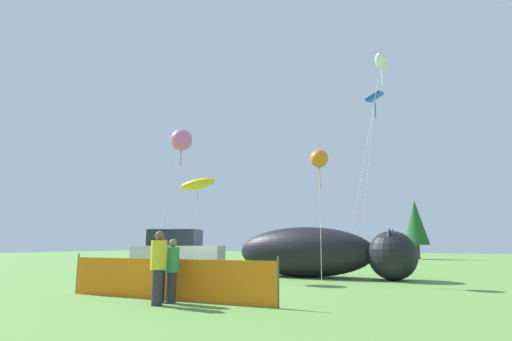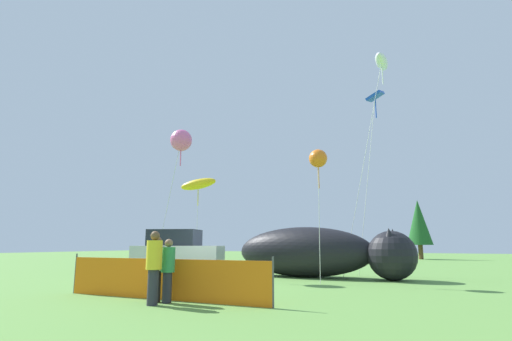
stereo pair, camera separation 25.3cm
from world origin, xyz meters
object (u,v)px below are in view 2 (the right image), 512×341
(kite_white_ghost, at_px, (382,62))
(kite_blue_box, at_px, (375,100))
(folding_chair, at_px, (236,272))
(spectator_in_grey_shirt, at_px, (168,268))
(kite_yellow_hero, at_px, (198,184))
(kite_orange_flower, at_px, (318,159))
(parked_car, at_px, (178,255))
(kite_pink_octopus, at_px, (181,141))
(spectator_in_blue_shirt, at_px, (157,266))
(inflatable_cat, at_px, (318,254))
(spectator_in_black_shirt, at_px, (154,264))

(kite_white_ghost, bearing_deg, kite_blue_box, 120.39)
(folding_chair, distance_m, spectator_in_grey_shirt, 3.87)
(kite_yellow_hero, height_order, kite_orange_flower, kite_orange_flower)
(folding_chair, bearing_deg, parked_car, -158.28)
(kite_white_ghost, bearing_deg, folding_chair, -115.64)
(kite_yellow_hero, bearing_deg, folding_chair, -45.92)
(kite_blue_box, bearing_deg, parked_car, -134.45)
(kite_white_ghost, height_order, kite_orange_flower, kite_white_ghost)
(kite_orange_flower, distance_m, kite_pink_octopus, 7.05)
(kite_yellow_hero, distance_m, kite_orange_flower, 9.06)
(spectator_in_blue_shirt, bearing_deg, parked_car, 123.32)
(inflatable_cat, xyz_separation_m, kite_white_ghost, (2.97, 2.85, 10.24))
(spectator_in_blue_shirt, xyz_separation_m, spectator_in_grey_shirt, (0.40, -0.01, -0.04))
(spectator_in_blue_shirt, xyz_separation_m, kite_orange_flower, (2.35, 7.35, 4.20))
(inflatable_cat, relative_size, kite_white_ghost, 0.72)
(kite_white_ghost, relative_size, kite_orange_flower, 2.13)
(spectator_in_black_shirt, relative_size, kite_pink_octopus, 0.26)
(parked_car, height_order, inflatable_cat, inflatable_cat)
(parked_car, bearing_deg, kite_blue_box, 26.41)
(spectator_in_grey_shirt, xyz_separation_m, kite_blue_box, (3.42, 13.56, 8.73))
(kite_blue_box, bearing_deg, spectator_in_blue_shirt, -105.72)
(spectator_in_grey_shirt, bearing_deg, inflatable_cat, 83.48)
(spectator_in_blue_shirt, relative_size, kite_orange_flower, 0.32)
(spectator_in_grey_shirt, height_order, kite_white_ghost, kite_white_ghost)
(kite_yellow_hero, bearing_deg, kite_white_ghost, 10.15)
(folding_chair, height_order, kite_white_ghost, kite_white_ghost)
(kite_blue_box, xyz_separation_m, kite_orange_flower, (-1.47, -6.20, -4.50))
(parked_car, height_order, folding_chair, parked_car)
(inflatable_cat, bearing_deg, kite_blue_box, 60.49)
(inflatable_cat, bearing_deg, spectator_in_blue_shirt, -98.05)
(parked_car, bearing_deg, kite_yellow_hero, 97.06)
(kite_pink_octopus, bearing_deg, kite_orange_flower, 5.69)
(folding_chair, distance_m, spectator_in_black_shirt, 4.37)
(kite_orange_flower, bearing_deg, kite_yellow_hero, 159.44)
(kite_blue_box, xyz_separation_m, kite_yellow_hero, (-9.95, -3.02, -4.62))
(parked_car, distance_m, spectator_in_grey_shirt, 7.16)
(parked_car, relative_size, spectator_in_black_shirt, 2.22)
(folding_chair, height_order, inflatable_cat, inflatable_cat)
(folding_chair, distance_m, kite_white_ghost, 14.37)
(inflatable_cat, bearing_deg, parked_car, -143.54)
(parked_car, xyz_separation_m, spectator_in_grey_shirt, (4.20, -5.79, -0.15))
(inflatable_cat, bearing_deg, kite_white_ghost, 44.57)
(spectator_in_grey_shirt, relative_size, kite_blue_box, 0.17)
(folding_chair, bearing_deg, kite_blue_box, 117.20)
(spectator_in_black_shirt, bearing_deg, spectator_in_blue_shirt, 123.42)
(inflatable_cat, xyz_separation_m, kite_blue_box, (2.32, 3.96, 8.57))
(kite_blue_box, bearing_deg, inflatable_cat, -120.32)
(folding_chair, xyz_separation_m, spectator_in_blue_shirt, (-0.34, -3.84, 0.39))
(parked_car, height_order, spectator_in_black_shirt, parked_car)
(kite_yellow_hero, bearing_deg, spectator_in_grey_shirt, -58.20)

